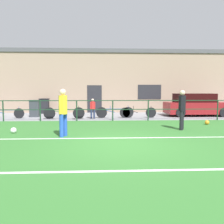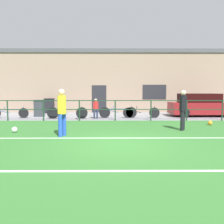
# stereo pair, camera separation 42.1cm
# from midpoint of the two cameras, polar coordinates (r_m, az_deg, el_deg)

# --- Properties ---
(ground) EXTENTS (60.00, 44.00, 0.04)m
(ground) POSITION_cam_midpoint_polar(r_m,az_deg,el_deg) (7.37, 3.40, -8.00)
(ground) COLOR #33702D
(field_line_touchline) EXTENTS (36.00, 0.11, 0.00)m
(field_line_touchline) POSITION_cam_midpoint_polar(r_m,az_deg,el_deg) (8.37, 2.93, -6.27)
(field_line_touchline) COLOR white
(field_line_touchline) RESTS_ON ground
(field_line_hash) EXTENTS (36.00, 0.11, 0.00)m
(field_line_hash) POSITION_cam_midpoint_polar(r_m,az_deg,el_deg) (5.03, 5.28, -13.96)
(field_line_hash) COLOR white
(field_line_hash) RESTS_ON ground
(pavement_strip) EXTENTS (48.00, 5.00, 0.02)m
(pavement_strip) POSITION_cam_midpoint_polar(r_m,az_deg,el_deg) (15.76, 1.36, -0.94)
(pavement_strip) COLOR gray
(pavement_strip) RESTS_ON ground
(perimeter_fence) EXTENTS (36.07, 0.07, 1.15)m
(perimeter_fence) POSITION_cam_midpoint_polar(r_m,az_deg,el_deg) (13.20, 1.70, 1.12)
(perimeter_fence) COLOR #193823
(perimeter_fence) RESTS_ON ground
(clubhouse_facade) EXTENTS (28.00, 2.56, 4.86)m
(clubhouse_facade) POSITION_cam_midpoint_polar(r_m,az_deg,el_deg) (19.39, 1.04, 7.35)
(clubhouse_facade) COLOR gray
(clubhouse_facade) RESTS_ON ground
(player_goalkeeper) EXTENTS (0.30, 0.42, 1.69)m
(player_goalkeeper) POSITION_cam_midpoint_polar(r_m,az_deg,el_deg) (10.43, 17.83, 1.03)
(player_goalkeeper) COLOR black
(player_goalkeeper) RESTS_ON ground
(player_striker) EXTENTS (0.30, 0.45, 1.72)m
(player_striker) POSITION_cam_midpoint_polar(r_m,az_deg,el_deg) (8.76, -10.62, 0.61)
(player_striker) COLOR blue
(player_striker) RESTS_ON ground
(soccer_ball_match) EXTENTS (0.22, 0.22, 0.22)m
(soccer_ball_match) POSITION_cam_midpoint_polar(r_m,az_deg,el_deg) (10.15, -21.31, -3.99)
(soccer_ball_match) COLOR white
(soccer_ball_match) RESTS_ON ground
(soccer_ball_spare) EXTENTS (0.22, 0.22, 0.22)m
(soccer_ball_spare) POSITION_cam_midpoint_polar(r_m,az_deg,el_deg) (12.52, 23.42, -2.43)
(soccer_ball_spare) COLOR orange
(soccer_ball_spare) RESTS_ON ground
(spectator_child) EXTENTS (0.31, 0.21, 1.18)m
(spectator_child) POSITION_cam_midpoint_polar(r_m,az_deg,el_deg) (14.10, -3.09, 1.14)
(spectator_child) COLOR #232D4C
(spectator_child) RESTS_ON pavement_strip
(parked_car_red) EXTENTS (4.09, 1.91, 1.48)m
(parked_car_red) POSITION_cam_midpoint_polar(r_m,az_deg,el_deg) (16.54, 21.32, 1.49)
(parked_car_red) COLOR maroon
(parked_car_red) RESTS_ON pavement_strip
(bicycle_parked_0) EXTENTS (2.40, 0.04, 0.78)m
(bicycle_parked_0) POSITION_cam_midpoint_polar(r_m,az_deg,el_deg) (14.20, -9.89, -0.18)
(bicycle_parked_0) COLOR black
(bicycle_parked_0) RESTS_ON pavement_strip
(bicycle_parked_1) EXTENTS (2.29, 0.04, 0.76)m
(bicycle_parked_1) POSITION_cam_midpoint_polar(r_m,az_deg,el_deg) (14.44, 2.27, -0.06)
(bicycle_parked_1) COLOR black
(bicycle_parked_1) RESTS_ON pavement_strip
(bicycle_parked_3) EXTENTS (2.29, 0.04, 0.71)m
(bicycle_parked_3) POSITION_cam_midpoint_polar(r_m,az_deg,el_deg) (15.59, -22.72, -0.17)
(bicycle_parked_3) COLOR black
(bicycle_parked_3) RESTS_ON pavement_strip
(bicycle_parked_4) EXTENTS (2.24, 0.04, 0.73)m
(bicycle_parked_4) POSITION_cam_midpoint_polar(r_m,az_deg,el_deg) (14.57, 7.86, -0.12)
(bicycle_parked_4) COLOR black
(bicycle_parked_4) RESTS_ON pavement_strip
(trash_bin_0) EXTENTS (0.67, 0.56, 1.10)m
(trash_bin_0) POSITION_cam_midpoint_polar(r_m,az_deg,el_deg) (18.13, -14.19, 1.47)
(trash_bin_0) COLOR black
(trash_bin_0) RESTS_ON pavement_strip
(trash_bin_1) EXTENTS (0.59, 0.51, 1.07)m
(trash_bin_1) POSITION_cam_midpoint_polar(r_m,az_deg,el_deg) (15.86, -16.40, 0.90)
(trash_bin_1) COLOR #33383D
(trash_bin_1) RESTS_ON pavement_strip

